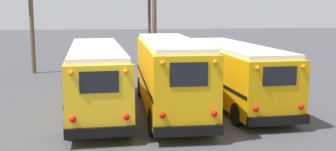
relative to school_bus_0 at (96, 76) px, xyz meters
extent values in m
plane|color=#424247|center=(3.33, -0.44, -1.66)|extent=(160.00, 160.00, 0.00)
cube|color=yellow|center=(0.00, 0.02, -0.07)|extent=(2.93, 10.69, 2.47)
cube|color=white|center=(0.00, 0.02, 1.27)|extent=(2.72, 10.26, 0.20)
cube|color=black|center=(0.27, -5.31, -1.12)|extent=(2.45, 0.32, 0.36)
cube|color=black|center=(0.27, -5.28, 0.61)|extent=(1.32, 0.10, 0.74)
sphere|color=red|center=(-0.63, -5.36, -0.62)|extent=(0.22, 0.22, 0.22)
sphere|color=orange|center=(-0.63, -5.36, 0.95)|extent=(0.18, 0.18, 0.18)
sphere|color=red|center=(1.17, -5.27, -0.62)|extent=(0.22, 0.22, 0.22)
sphere|color=orange|center=(1.17, -5.27, 0.95)|extent=(0.18, 0.18, 0.18)
cube|color=black|center=(-1.21, -0.04, -0.25)|extent=(0.55, 10.36, 0.14)
cube|color=black|center=(1.21, 0.08, -0.25)|extent=(0.55, 10.36, 0.14)
cylinder|color=black|center=(-1.32, 3.95, -1.15)|extent=(0.33, 1.05, 1.04)
cylinder|color=black|center=(0.92, 4.06, -1.15)|extent=(0.33, 1.05, 1.04)
cylinder|color=black|center=(-0.92, -4.03, -1.15)|extent=(0.33, 1.05, 1.04)
cylinder|color=black|center=(1.32, -3.91, -1.15)|extent=(0.33, 1.05, 1.04)
cube|color=#EAAA0F|center=(3.33, -0.58, 0.09)|extent=(2.49, 9.91, 2.77)
cube|color=white|center=(3.33, -0.58, 1.58)|extent=(2.30, 9.51, 0.20)
cube|color=black|center=(3.28, -5.56, -1.11)|extent=(2.44, 0.22, 0.36)
cube|color=black|center=(3.28, -5.54, 0.85)|extent=(1.32, 0.04, 0.83)
sphere|color=red|center=(2.38, -5.57, -0.53)|extent=(0.22, 0.22, 0.22)
sphere|color=orange|center=(2.38, -5.57, 1.26)|extent=(0.18, 0.18, 0.18)
sphere|color=red|center=(4.18, -5.58, -0.53)|extent=(0.22, 0.22, 0.22)
sphere|color=orange|center=(4.18, -5.58, 1.26)|extent=(0.18, 0.18, 0.18)
cube|color=black|center=(2.12, -0.57, -0.12)|extent=(0.12, 9.68, 0.14)
cube|color=black|center=(4.54, -0.60, -0.12)|extent=(0.12, 9.68, 0.14)
cylinder|color=black|center=(2.25, 3.07, -1.14)|extent=(0.29, 1.06, 1.06)
cylinder|color=black|center=(4.48, 3.05, -1.14)|extent=(0.29, 1.06, 1.06)
cylinder|color=black|center=(2.17, -4.21, -1.14)|extent=(0.29, 1.06, 1.06)
cylinder|color=black|center=(4.41, -4.24, -1.14)|extent=(0.29, 1.06, 1.06)
cube|color=#E5A00C|center=(6.65, 0.66, -0.12)|extent=(3.03, 10.46, 2.44)
cube|color=white|center=(6.65, 0.66, 1.20)|extent=(2.81, 10.03, 0.20)
cube|color=black|center=(6.95, -4.54, -1.16)|extent=(2.51, 0.34, 0.36)
cube|color=black|center=(6.95, -4.51, 0.55)|extent=(1.35, 0.11, 0.73)
sphere|color=red|center=(6.03, -4.60, -0.67)|extent=(0.22, 0.22, 0.22)
sphere|color=orange|center=(6.03, -4.60, 0.88)|extent=(0.18, 0.18, 0.18)
sphere|color=red|center=(7.87, -4.49, -0.67)|extent=(0.22, 0.22, 0.22)
sphere|color=orange|center=(7.87, -4.49, 0.88)|extent=(0.18, 0.18, 0.18)
cube|color=black|center=(5.42, 0.59, -0.30)|extent=(0.59, 10.11, 0.14)
cube|color=black|center=(7.89, 0.73, -0.30)|extent=(0.59, 10.11, 0.14)
cylinder|color=black|center=(5.29, 4.46, -1.19)|extent=(0.33, 0.95, 0.94)
cylinder|color=black|center=(7.58, 4.59, -1.19)|extent=(0.33, 0.95, 0.94)
cylinder|color=black|center=(5.73, -3.26, -1.19)|extent=(0.33, 0.95, 0.94)
cylinder|color=black|center=(8.02, -3.13, -1.19)|extent=(0.33, 0.95, 0.94)
cylinder|color=brown|center=(3.67, 9.50, 2.30)|extent=(0.32, 0.32, 7.93)
cylinder|color=brown|center=(-4.99, 12.53, 1.65)|extent=(0.32, 0.32, 6.64)
cylinder|color=#473323|center=(4.05, 17.16, 1.54)|extent=(0.24, 0.24, 6.40)
camera|label=1|loc=(0.67, -19.36, 3.05)|focal=45.00mm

